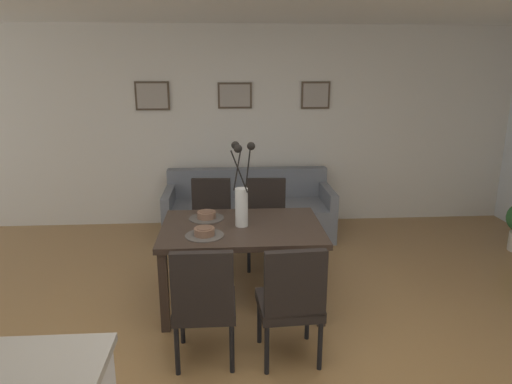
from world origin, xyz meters
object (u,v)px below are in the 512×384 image
Objects in this scene: dining_chair_far_right at (266,218)px; framed_picture_left at (152,96)px; dining_chair_near_right at (211,218)px; framed_picture_center at (235,96)px; centerpiece_vase at (242,195)px; bowl_near_left at (204,231)px; framed_picture_right at (316,95)px; dining_chair_near_left at (204,300)px; dining_table at (242,235)px; sofa at (249,213)px; dining_chair_far_left at (291,299)px; bowl_near_right at (206,214)px.

framed_picture_left is (-1.35, 1.35, 1.21)m from dining_chair_far_right.
framed_picture_center is (0.30, 1.32, 1.21)m from dining_chair_near_right.
centerpiece_vase is 4.32× the size of bowl_near_left.
framed_picture_center is 1.16× the size of framed_picture_right.
dining_chair_near_left is 2.45× the size of framed_picture_right.
sofa reaches higher than dining_table.
framed_picture_left is at bearing -180.00° from framed_picture_center.
dining_table is 1.52× the size of dining_chair_far_left.
dining_chair_near_right is at bearing -102.87° from framed_picture_center.
framed_picture_center is at bearing 90.00° from dining_table.
dining_table is at bearing 34.81° from bowl_near_left.
framed_picture_right is (1.05, 0.00, 0.00)m from framed_picture_center.
bowl_near_right is (-0.02, 1.10, 0.27)m from dining_chair_near_left.
centerpiece_vase is 0.46m from bowl_near_left.
framed_picture_right is (1.05, 2.23, 1.07)m from dining_table.
dining_table is 8.24× the size of bowl_near_left.
dining_chair_near_left is 0.44× the size of sofa.
bowl_near_left and bowl_near_right have the same top height.
dining_chair_far_left is 1.77m from dining_chair_far_right.
dining_chair_far_left is at bearing -103.25° from framed_picture_right.
dining_chair_near_left is 0.61m from dining_chair_far_left.
dining_chair_near_right is 2.25m from framed_picture_right.
bowl_near_right is 0.45× the size of framed_picture_right.
dining_chair_near_right is at bearing 108.54° from dining_table.
framed_picture_left reaches higher than dining_chair_far_right.
dining_chair_near_right is 0.98m from sofa.
bowl_near_right reaches higher than dining_table.
bowl_near_left is at bearing -97.34° from framed_picture_center.
dining_chair_far_left is (0.61, -0.02, 0.00)m from dining_chair_near_left.
dining_chair_near_right reaches higher than bowl_near_left.
dining_chair_far_left is at bearing -70.70° from centerpiece_vase.
centerpiece_vase is at bearing -115.28° from framed_picture_right.
framed_picture_center reaches higher than dining_chair_far_left.
bowl_near_left is at bearing 132.89° from dining_chair_far_left.
dining_chair_far_right is 1.05m from centerpiece_vase.
dining_chair_far_left is at bearing -89.34° from dining_chair_far_right.
framed_picture_right is (2.10, 0.00, 0.00)m from framed_picture_left.
centerpiece_vase is (-0.29, -0.87, 0.51)m from dining_chair_far_right.
bowl_near_left is at bearing -103.29° from sofa.
sofa is (0.15, 1.74, -0.38)m from dining_table.
dining_chair_near_left is 1.85m from dining_chair_far_right.
bowl_near_right is at bearing 119.45° from dining_chair_far_left.
framed_picture_left reaches higher than dining_chair_near_right.
dining_chair_far_left is 1.31m from bowl_near_right.
dining_table is 0.94m from dining_chair_near_left.
framed_picture_center is at bearing 81.08° from bowl_near_right.
dining_chair_near_left is 3.59m from framed_picture_right.
dining_chair_near_left reaches higher than bowl_near_right.
dining_chair_near_right is at bearing 90.14° from dining_chair_near_left.
dining_chair_near_right reaches higher than bowl_near_right.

